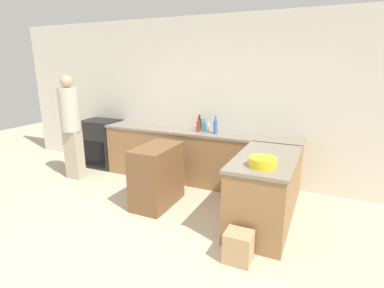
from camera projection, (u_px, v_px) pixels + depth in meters
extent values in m
plane|color=beige|center=(119.00, 247.00, 3.28)|extent=(14.00, 14.00, 0.00)
cube|color=silver|center=(205.00, 100.00, 5.08)|extent=(8.00, 0.06, 2.70)
cube|color=olive|center=(197.00, 157.00, 5.04)|extent=(3.30, 0.58, 0.85)
cube|color=gray|center=(197.00, 132.00, 4.92)|extent=(3.33, 0.61, 0.04)
cube|color=olive|center=(264.00, 192.00, 3.66)|extent=(0.66, 1.34, 0.85)
cube|color=gray|center=(266.00, 158.00, 3.55)|extent=(0.69, 1.37, 0.04)
cube|color=black|center=(102.00, 143.00, 5.85)|extent=(0.74, 0.58, 0.89)
cube|color=black|center=(91.00, 154.00, 5.63)|extent=(0.62, 0.01, 0.50)
cube|color=black|center=(100.00, 121.00, 5.74)|extent=(0.68, 0.53, 0.01)
cube|color=brown|center=(157.00, 176.00, 4.20)|extent=(0.46, 0.80, 0.86)
cylinder|color=yellow|center=(263.00, 162.00, 3.18)|extent=(0.30, 0.30, 0.10)
cylinder|color=red|center=(198.00, 126.00, 4.82)|extent=(0.06, 0.06, 0.17)
cylinder|color=red|center=(198.00, 119.00, 4.79)|extent=(0.03, 0.03, 0.07)
cylinder|color=black|center=(200.00, 124.00, 5.03)|extent=(0.07, 0.07, 0.17)
cylinder|color=black|center=(200.00, 117.00, 5.00)|extent=(0.03, 0.03, 0.07)
cylinder|color=silver|center=(208.00, 128.00, 4.82)|extent=(0.06, 0.06, 0.13)
cylinder|color=silver|center=(208.00, 122.00, 4.79)|extent=(0.03, 0.03, 0.05)
cylinder|color=#338CBF|center=(204.00, 127.00, 4.86)|extent=(0.06, 0.06, 0.15)
cylinder|color=#338CBF|center=(204.00, 120.00, 4.83)|extent=(0.03, 0.03, 0.06)
cylinder|color=#386BB7|center=(215.00, 127.00, 4.67)|extent=(0.06, 0.06, 0.21)
cylinder|color=#386BB7|center=(216.00, 118.00, 4.63)|extent=(0.03, 0.03, 0.08)
cube|color=#ADA38E|center=(74.00, 155.00, 5.18)|extent=(0.29, 0.18, 0.85)
cylinder|color=#B7B2A3|center=(70.00, 109.00, 4.98)|extent=(0.32, 0.32, 0.72)
sphere|color=tan|center=(66.00, 81.00, 4.86)|extent=(0.20, 0.20, 0.20)
cube|color=tan|center=(238.00, 247.00, 3.02)|extent=(0.27, 0.24, 0.32)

